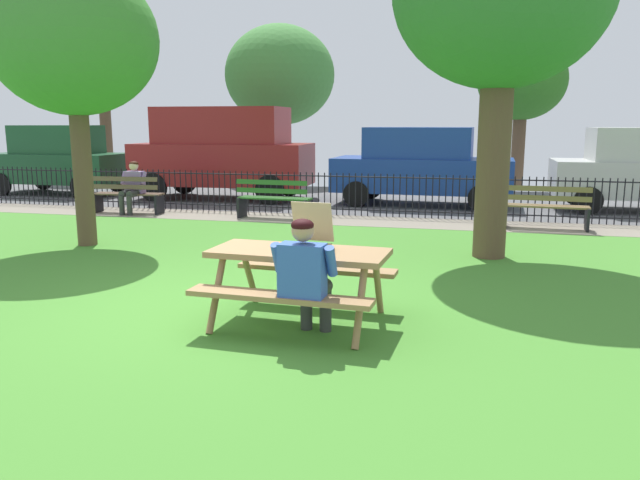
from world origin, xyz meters
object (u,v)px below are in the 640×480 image
pizza_box_open (307,241)px  far_tree_midleft (280,76)px  park_bench_left (127,195)px  parked_car_center (421,165)px  tree_midground_left (73,41)px  far_tree_left (101,56)px  person_on_park_bench (133,185)px  picnic_table_foreground (299,266)px  parked_car_left (223,151)px  park_bench_right (546,208)px  far_tree_center (522,81)px  adult_at_table (306,274)px  park_bench_center (274,200)px  parked_car_far_left (59,159)px

pizza_box_open → far_tree_midleft: 16.30m
park_bench_left → parked_car_center: size_ratio=0.36×
tree_midground_left → parked_car_center: bearing=52.5°
far_tree_left → tree_midground_left: bearing=-59.1°
person_on_park_bench → tree_midground_left: (1.18, -3.54, 2.69)m
tree_midground_left → park_bench_left: bearing=110.5°
picnic_table_foreground → parked_car_left: size_ratio=0.39×
person_on_park_bench → park_bench_right: bearing=-0.1°
parked_car_left → far_tree_center: 9.91m
adult_at_table → park_bench_center: size_ratio=0.73×
pizza_box_open → tree_midground_left: tree_midground_left is taller
far_tree_left → person_on_park_bench: bearing=-54.7°
park_bench_center → parked_car_far_left: parked_car_far_left is taller
pizza_box_open → parked_car_far_left: parked_car_far_left is taller
picnic_table_foreground → far_tree_left: (-11.87, 15.27, 3.89)m
pizza_box_open → person_on_park_bench: (-5.89, 6.70, -0.20)m
adult_at_table → parked_car_far_left: bearing=134.6°
parked_car_center → far_tree_left: size_ratio=0.72×
adult_at_table → parked_car_left: size_ratio=0.25×
adult_at_table → parked_car_far_left: parked_car_far_left is taller
adult_at_table → park_bench_left: (-6.16, 7.20, -0.24)m
adult_at_table → person_on_park_bench: bearing=129.8°
park_bench_center → parked_car_far_left: (-7.54, 3.11, 0.59)m
picnic_table_foreground → pizza_box_open: bearing=6.1°
pizza_box_open → picnic_table_foreground: bearing=-173.9°
parked_car_far_left → far_tree_center: bearing=22.6°
tree_midground_left → far_tree_center: size_ratio=0.99×
parked_car_far_left → parked_car_left: bearing=0.0°
person_on_park_bench → tree_midground_left: tree_midground_left is taller
parked_car_left → far_tree_midleft: bearing=90.6°
park_bench_left → far_tree_left: bearing=124.6°
far_tree_center → parked_car_left: bearing=-145.7°
person_on_park_bench → far_tree_left: far_tree_left is taller
park_bench_right → far_tree_center: far_tree_center is taller
tree_midground_left → far_tree_midleft: size_ratio=0.85×
adult_at_table → park_bench_left: size_ratio=0.73×
picnic_table_foreground → parked_car_far_left: size_ratio=0.48×
park_bench_center → far_tree_center: bearing=56.9°
parked_car_left → park_bench_left: bearing=-109.2°
park_bench_center → parked_car_far_left: 8.18m
adult_at_table → parked_car_left: parked_car_left is taller
picnic_table_foreground → far_tree_center: 15.83m
adult_at_table → far_tree_center: 16.27m
person_on_park_bench → parked_car_center: 7.00m
parked_car_center → person_on_park_bench: bearing=-153.7°
park_bench_center → person_on_park_bench: bearing=179.7°
pizza_box_open → park_bench_left: (-6.04, 6.68, -0.45)m
park_bench_right → park_bench_center: bearing=-180.0°
far_tree_center → adult_at_table: bearing=-100.6°
picnic_table_foreground → person_on_park_bench: (-5.81, 6.71, 0.06)m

